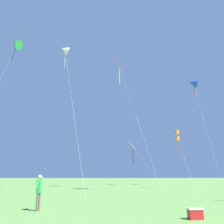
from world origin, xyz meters
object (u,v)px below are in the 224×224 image
object	(u,v)px
kite_white_distant	(65,50)
picnic_cooler	(195,214)
kite_blue_delta	(193,83)
person_near_tree	(39,189)
kite_orange_box	(177,136)
kite_yellow_diamond	(133,150)
kite_red_high	(120,69)
kite_green_small	(16,45)

from	to	relation	value
kite_white_distant	picnic_cooler	world-z (taller)	kite_white_distant
kite_blue_delta	person_near_tree	world-z (taller)	kite_blue_delta
kite_blue_delta	kite_orange_box	distance (m)	14.78
kite_white_distant	person_near_tree	xyz separation A→B (m)	(0.55, -13.21, -15.03)
kite_blue_delta	kite_yellow_diamond	xyz separation A→B (m)	(-10.52, 5.41, -11.70)
kite_blue_delta	kite_yellow_diamond	bearing A→B (deg)	152.78
picnic_cooler	kite_red_high	bearing A→B (deg)	89.85
kite_white_distant	kite_yellow_diamond	distance (m)	24.72
kite_blue_delta	person_near_tree	bearing A→B (deg)	-127.97
picnic_cooler	kite_green_small	bearing A→B (deg)	118.56
kite_red_high	person_near_tree	bearing A→B (deg)	-108.40
kite_blue_delta	kite_green_small	world-z (taller)	kite_green_small
kite_red_high	kite_blue_delta	distance (m)	15.94
kite_red_high	person_near_tree	xyz separation A→B (m)	(-6.95, -20.89, -16.33)
kite_yellow_diamond	picnic_cooler	world-z (taller)	kite_yellow_diamond
kite_green_small	kite_yellow_diamond	distance (m)	31.25
kite_red_high	person_near_tree	size ratio (longest dim) A/B	10.74
kite_white_distant	kite_yellow_diamond	world-z (taller)	kite_white_distant
kite_green_small	kite_white_distant	bearing A→B (deg)	-58.28
kite_orange_box	picnic_cooler	distance (m)	25.49
kite_orange_box	kite_yellow_diamond	size ratio (longest dim) A/B	1.41
person_near_tree	picnic_cooler	world-z (taller)	person_near_tree
kite_blue_delta	picnic_cooler	size ratio (longest dim) A/B	32.06
kite_red_high	kite_orange_box	xyz separation A→B (m)	(8.01, -0.81, -10.22)
kite_red_high	kite_green_small	size ratio (longest dim) A/B	0.67
kite_yellow_diamond	person_near_tree	xyz separation A→B (m)	(-10.93, -32.89, -5.45)
kite_blue_delta	kite_red_high	bearing A→B (deg)	-155.55
kite_white_distant	kite_red_high	bearing A→B (deg)	45.68
kite_blue_delta	person_near_tree	distance (m)	38.85
picnic_cooler	kite_orange_box	bearing A→B (deg)	70.79
kite_white_distant	kite_blue_delta	xyz separation A→B (m)	(22.00, 14.27, 2.11)
kite_white_distant	picnic_cooler	bearing A→B (deg)	-65.46
kite_orange_box	kite_green_small	bearing A→B (deg)	155.58
kite_green_small	picnic_cooler	bearing A→B (deg)	-61.44
kite_orange_box	kite_yellow_diamond	xyz separation A→B (m)	(-4.02, 12.81, -0.67)
person_near_tree	kite_orange_box	bearing A→B (deg)	53.33
kite_yellow_diamond	kite_red_high	bearing A→B (deg)	-108.35
kite_red_high	kite_white_distant	size ratio (longest dim) A/B	1.14
kite_yellow_diamond	kite_white_distant	bearing A→B (deg)	-120.26
kite_white_distant	kite_orange_box	xyz separation A→B (m)	(15.51, 6.87, -8.91)
kite_white_distant	picnic_cooler	xyz separation A→B (m)	(7.44, -16.29, -15.87)
kite_red_high	kite_blue_delta	size ratio (longest dim) A/B	0.99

